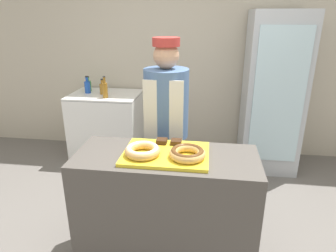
# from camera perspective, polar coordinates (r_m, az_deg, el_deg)

# --- Properties ---
(wall_back) EXTENTS (8.00, 0.06, 2.70)m
(wall_back) POSITION_cam_1_polar(r_m,az_deg,el_deg) (4.01, 4.11, 13.81)
(wall_back) COLOR #BCB29E
(wall_back) RESTS_ON ground_plane
(display_counter) EXTENTS (1.28, 0.54, 0.90)m
(display_counter) POSITION_cam_1_polar(r_m,az_deg,el_deg) (2.31, -0.35, -15.66)
(display_counter) COLOR #4C4742
(display_counter) RESTS_ON ground_plane
(serving_tray) EXTENTS (0.59, 0.43, 0.02)m
(serving_tray) POSITION_cam_1_polar(r_m,az_deg,el_deg) (2.07, -0.38, -5.31)
(serving_tray) COLOR yellow
(serving_tray) RESTS_ON display_counter
(donut_light_glaze) EXTENTS (0.24, 0.24, 0.06)m
(donut_light_glaze) POSITION_cam_1_polar(r_m,az_deg,el_deg) (2.03, -4.87, -4.60)
(donut_light_glaze) COLOR tan
(donut_light_glaze) RESTS_ON serving_tray
(donut_chocolate_glaze) EXTENTS (0.24, 0.24, 0.06)m
(donut_chocolate_glaze) POSITION_cam_1_polar(r_m,az_deg,el_deg) (1.99, 3.70, -5.12)
(donut_chocolate_glaze) COLOR tan
(donut_chocolate_glaze) RESTS_ON serving_tray
(brownie_back_left) EXTENTS (0.08, 0.08, 0.03)m
(brownie_back_left) POSITION_cam_1_polar(r_m,az_deg,el_deg) (2.21, -1.19, -2.89)
(brownie_back_left) COLOR #382111
(brownie_back_left) RESTS_ON serving_tray
(brownie_back_right) EXTENTS (0.08, 0.08, 0.03)m
(brownie_back_right) POSITION_cam_1_polar(r_m,az_deg,el_deg) (2.19, 1.56, -3.04)
(brownie_back_right) COLOR #382111
(brownie_back_right) RESTS_ON serving_tray
(baker_person) EXTENTS (0.38, 0.38, 1.64)m
(baker_person) POSITION_cam_1_polar(r_m,az_deg,el_deg) (2.66, -0.34, -0.46)
(baker_person) COLOR #4C4C51
(baker_person) RESTS_ON ground_plane
(beverage_fridge) EXTENTS (0.65, 0.66, 1.87)m
(beverage_fridge) POSITION_cam_1_polar(r_m,az_deg,el_deg) (3.77, 19.28, 5.84)
(beverage_fridge) COLOR #ADB2B7
(beverage_fridge) RESTS_ON ground_plane
(chest_freezer) EXTENTS (0.88, 0.65, 0.86)m
(chest_freezer) POSITION_cam_1_polar(r_m,az_deg,el_deg) (4.07, -11.51, 0.22)
(chest_freezer) COLOR white
(chest_freezer) RESTS_ON ground_plane
(bottle_amber) EXTENTS (0.06, 0.06, 0.26)m
(bottle_amber) POSITION_cam_1_polar(r_m,az_deg,el_deg) (3.73, -11.92, 6.82)
(bottle_amber) COLOR #99661E
(bottle_amber) RESTS_ON chest_freezer
(bottle_blue) EXTENTS (0.08, 0.08, 0.22)m
(bottle_blue) POSITION_cam_1_polar(r_m,az_deg,el_deg) (4.02, -15.09, 7.27)
(bottle_blue) COLOR #1E4CB2
(bottle_blue) RESTS_ON chest_freezer
(bottle_green) EXTENTS (0.07, 0.07, 0.20)m
(bottle_green) POSITION_cam_1_polar(r_m,az_deg,el_deg) (4.13, -14.92, 7.48)
(bottle_green) COLOR #2D8C38
(bottle_green) RESTS_ON chest_freezer
(bottle_amber_b) EXTENTS (0.07, 0.07, 0.20)m
(bottle_amber_b) POSITION_cam_1_polar(r_m,az_deg,el_deg) (3.92, -12.35, 7.04)
(bottle_amber_b) COLOR #99661E
(bottle_amber_b) RESTS_ON chest_freezer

